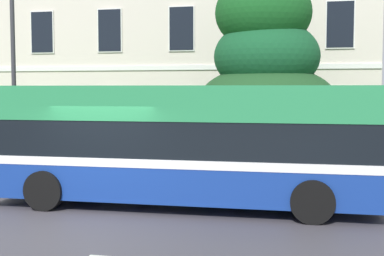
{
  "coord_description": "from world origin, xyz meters",
  "views": [
    {
      "loc": [
        4.8,
        -10.23,
        2.91
      ],
      "look_at": [
        1.39,
        4.44,
        1.79
      ],
      "focal_mm": 49.86,
      "sensor_mm": 36.0,
      "label": 1
    }
  ],
  "objects_px": {
    "evergreen_tree": "(265,93)",
    "georgian_townhouse": "(174,15)",
    "street_lamp_post": "(13,49)",
    "single_decker_bus": "(183,143)"
  },
  "relations": [
    {
      "from": "evergreen_tree",
      "to": "single_decker_bus",
      "type": "relative_size",
      "value": 0.74
    },
    {
      "from": "georgian_townhouse",
      "to": "street_lamp_post",
      "type": "distance_m",
      "value": 12.07
    },
    {
      "from": "georgian_townhouse",
      "to": "single_decker_bus",
      "type": "bearing_deg",
      "value": -74.07
    },
    {
      "from": "evergreen_tree",
      "to": "street_lamp_post",
      "type": "xyz_separation_m",
      "value": [
        -7.61,
        -3.62,
        1.41
      ]
    },
    {
      "from": "street_lamp_post",
      "to": "single_decker_bus",
      "type": "bearing_deg",
      "value": -22.5
    },
    {
      "from": "georgian_townhouse",
      "to": "street_lamp_post",
      "type": "height_order",
      "value": "georgian_townhouse"
    },
    {
      "from": "single_decker_bus",
      "to": "street_lamp_post",
      "type": "relative_size",
      "value": 1.35
    },
    {
      "from": "single_decker_bus",
      "to": "georgian_townhouse",
      "type": "bearing_deg",
      "value": 104.5
    },
    {
      "from": "evergreen_tree",
      "to": "street_lamp_post",
      "type": "distance_m",
      "value": 8.55
    },
    {
      "from": "evergreen_tree",
      "to": "georgian_townhouse",
      "type": "bearing_deg",
      "value": 124.37
    }
  ]
}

